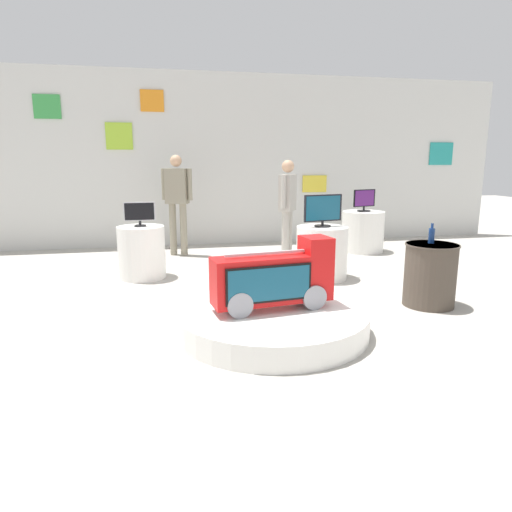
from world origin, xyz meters
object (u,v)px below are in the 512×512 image
tv_on_center_rear (140,213)px  display_pedestal_right_rear (363,231)px  novelty_firetruck_tv (275,280)px  tv_on_left_rear (323,210)px  display_pedestal_center_rear (142,252)px  shopper_browsing_rear (287,203)px  shopper_browsing_near_truck (177,197)px  display_pedestal_left_rear (322,253)px  main_display_pedestal (272,320)px  bottle_on_side_table (432,235)px  tv_on_right_rear (364,200)px  side_table_round (430,274)px

tv_on_center_rear → display_pedestal_right_rear: tv_on_center_rear is taller
novelty_firetruck_tv → tv_on_left_rear: size_ratio=2.08×
display_pedestal_center_rear → shopper_browsing_rear: size_ratio=0.45×
shopper_browsing_near_truck → novelty_firetruck_tv: bearing=-78.8°
display_pedestal_left_rear → tv_on_center_rear: tv_on_center_rear is taller
display_pedestal_left_rear → display_pedestal_right_rear: 2.22m
main_display_pedestal → bottle_on_side_table: (1.99, 0.50, 0.70)m
tv_on_left_rear → tv_on_right_rear: 2.22m
main_display_pedestal → tv_on_left_rear: tv_on_left_rear is taller
main_display_pedestal → novelty_firetruck_tv: 0.40m
tv_on_left_rear → bottle_on_side_table: (0.82, -1.37, -0.16)m
tv_on_left_rear → tv_on_right_rear: (1.41, 1.72, -0.03)m
novelty_firetruck_tv → tv_on_left_rear: tv_on_left_rear is taller
side_table_round → tv_on_center_rear: bearing=149.1°
main_display_pedestal → display_pedestal_right_rear: size_ratio=2.45×
tv_on_center_rear → shopper_browsing_near_truck: shopper_browsing_near_truck is taller
side_table_round → shopper_browsing_rear: bearing=111.2°
main_display_pedestal → novelty_firetruck_tv: (0.02, -0.00, 0.40)m
display_pedestal_right_rear → shopper_browsing_rear: size_ratio=0.46×
display_pedestal_left_rear → side_table_round: bearing=-60.9°
novelty_firetruck_tv → display_pedestal_left_rear: (1.15, 1.88, -0.15)m
shopper_browsing_rear → bottle_on_side_table: bearing=-67.9°
tv_on_right_rear → main_display_pedestal: bearing=-125.7°
tv_on_left_rear → shopper_browsing_rear: (-0.20, 1.13, -0.01)m
bottle_on_side_table → novelty_firetruck_tv: bearing=-165.6°
shopper_browsing_near_truck → tv_on_left_rear: bearing=-46.7°
display_pedestal_left_rear → tv_on_center_rear: size_ratio=1.71×
tv_on_center_rear → shopper_browsing_rear: 2.38m
main_display_pedestal → tv_on_left_rear: bearing=57.9°
main_display_pedestal → side_table_round: size_ratio=2.59×
display_pedestal_center_rear → shopper_browsing_near_truck: (0.57, 1.51, 0.66)m
tv_on_left_rear → shopper_browsing_near_truck: size_ratio=0.33×
display_pedestal_right_rear → bottle_on_side_table: 3.18m
tv_on_left_rear → bottle_on_side_table: 1.60m
novelty_firetruck_tv → display_pedestal_center_rear: size_ratio=1.62×
display_pedestal_left_rear → tv_on_center_rear: bearing=167.9°
display_pedestal_center_rear → shopper_browsing_near_truck: size_ratio=0.43×
novelty_firetruck_tv → shopper_browsing_rear: (0.95, 3.01, 0.45)m
tv_on_left_rear → tv_on_right_rear: bearing=50.6°
display_pedestal_left_rear → side_table_round: display_pedestal_left_rear is taller
shopper_browsing_near_truck → shopper_browsing_rear: shopper_browsing_near_truck is taller
novelty_firetruck_tv → display_pedestal_right_rear: size_ratio=1.57×
tv_on_center_rear → side_table_round: tv_on_center_rear is taller
tv_on_right_rear → shopper_browsing_rear: (-1.61, -0.59, 0.02)m
bottle_on_side_table → display_pedestal_right_rear: bearing=79.1°
bottle_on_side_table → shopper_browsing_rear: shopper_browsing_rear is taller
main_display_pedestal → shopper_browsing_rear: 3.27m
novelty_firetruck_tv → tv_on_center_rear: tv_on_center_rear is taller
tv_on_center_rear → side_table_round: size_ratio=0.60×
side_table_round → shopper_browsing_rear: size_ratio=0.44×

